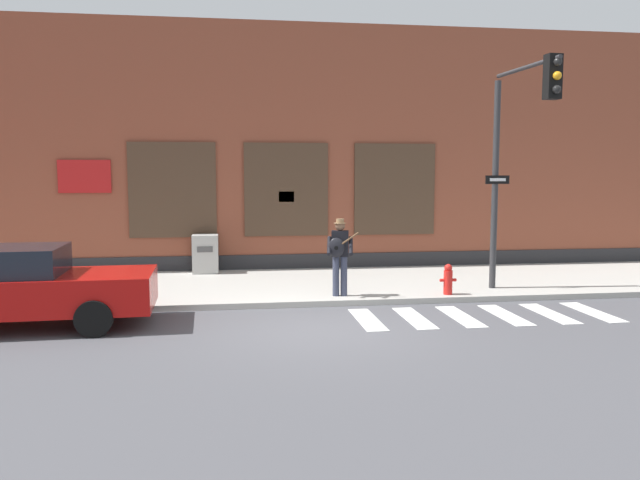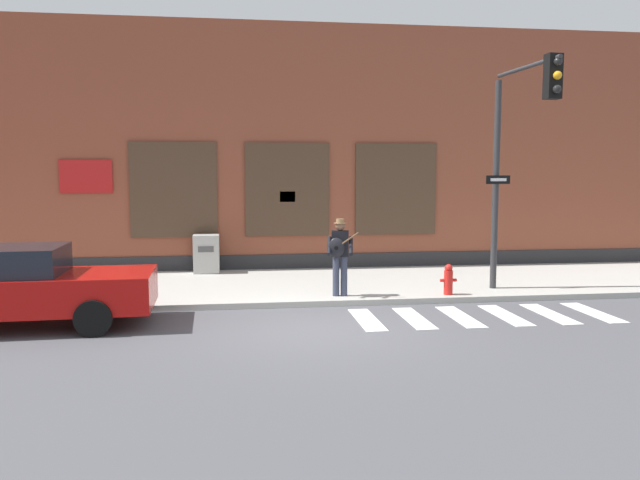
{
  "view_description": "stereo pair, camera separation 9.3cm",
  "coord_description": "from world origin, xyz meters",
  "px_view_note": "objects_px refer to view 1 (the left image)",
  "views": [
    {
      "loc": [
        -1.56,
        -11.18,
        2.86
      ],
      "look_at": [
        0.34,
        2.22,
        1.43
      ],
      "focal_mm": 35.0,
      "sensor_mm": 36.0,
      "label": 1
    },
    {
      "loc": [
        -1.47,
        -11.2,
        2.86
      ],
      "look_at": [
        0.34,
        2.22,
        1.43
      ],
      "focal_mm": 35.0,
      "sensor_mm": 36.0,
      "label": 2
    }
  ],
  "objects_px": {
    "traffic_light": "(517,139)",
    "utility_box": "(205,254)",
    "fire_hydrant": "(448,279)",
    "red_car": "(23,287)",
    "busker": "(339,252)"
  },
  "relations": [
    {
      "from": "busker",
      "to": "utility_box",
      "type": "relative_size",
      "value": 1.64
    },
    {
      "from": "utility_box",
      "to": "traffic_light",
      "type": "bearing_deg",
      "value": -31.48
    },
    {
      "from": "utility_box",
      "to": "fire_hydrant",
      "type": "height_order",
      "value": "utility_box"
    },
    {
      "from": "utility_box",
      "to": "fire_hydrant",
      "type": "distance_m",
      "value": 6.86
    },
    {
      "from": "traffic_light",
      "to": "fire_hydrant",
      "type": "bearing_deg",
      "value": 167.26
    },
    {
      "from": "busker",
      "to": "traffic_light",
      "type": "bearing_deg",
      "value": -6.95
    },
    {
      "from": "red_car",
      "to": "traffic_light",
      "type": "distance_m",
      "value": 10.57
    },
    {
      "from": "red_car",
      "to": "busker",
      "type": "height_order",
      "value": "busker"
    },
    {
      "from": "busker",
      "to": "utility_box",
      "type": "bearing_deg",
      "value": 129.22
    },
    {
      "from": "red_car",
      "to": "fire_hydrant",
      "type": "bearing_deg",
      "value": 9.07
    },
    {
      "from": "traffic_light",
      "to": "utility_box",
      "type": "bearing_deg",
      "value": 148.52
    },
    {
      "from": "red_car",
      "to": "busker",
      "type": "distance_m",
      "value": 6.43
    },
    {
      "from": "red_car",
      "to": "busker",
      "type": "xyz_separation_m",
      "value": [
        6.23,
        1.55,
        0.36
      ]
    },
    {
      "from": "traffic_light",
      "to": "fire_hydrant",
      "type": "height_order",
      "value": "traffic_light"
    },
    {
      "from": "traffic_light",
      "to": "fire_hydrant",
      "type": "relative_size",
      "value": 7.27
    }
  ]
}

